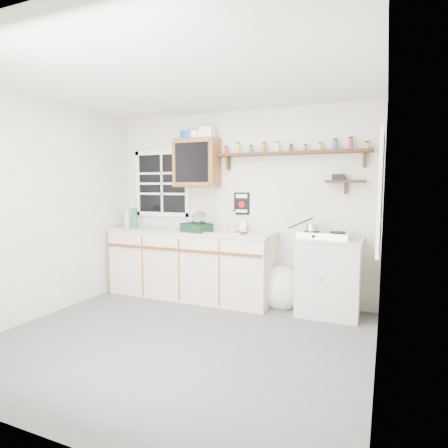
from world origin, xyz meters
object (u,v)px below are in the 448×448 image
object	(u,v)px
main_cabinet	(190,264)
hotplate	(325,235)
right_cabinet	(329,277)
spice_shelf	(292,152)
upper_cabinet	(197,163)
dish_rack	(198,225)

from	to	relation	value
main_cabinet	hotplate	world-z (taller)	hotplate
right_cabinet	spice_shelf	xyz separation A→B (m)	(-0.52, 0.19, 1.47)
upper_cabinet	dish_rack	world-z (taller)	upper_cabinet
upper_cabinet	hotplate	distance (m)	1.95
main_cabinet	hotplate	distance (m)	1.84
right_cabinet	upper_cabinet	size ratio (longest dim) A/B	1.40
right_cabinet	upper_cabinet	distance (m)	2.26
upper_cabinet	hotplate	size ratio (longest dim) A/B	1.05
main_cabinet	dish_rack	distance (m)	0.58
upper_cabinet	hotplate	xyz separation A→B (m)	(1.74, -0.14, -0.88)
dish_rack	hotplate	xyz separation A→B (m)	(1.61, 0.11, -0.06)
spice_shelf	dish_rack	bearing A→B (deg)	-164.73
main_cabinet	dish_rack	world-z (taller)	dish_rack
spice_shelf	hotplate	distance (m)	1.10
main_cabinet	hotplate	xyz separation A→B (m)	(1.78, 0.01, 0.49)
main_cabinet	upper_cabinet	size ratio (longest dim) A/B	3.55
upper_cabinet	spice_shelf	size ratio (longest dim) A/B	0.34
spice_shelf	dish_rack	distance (m)	1.51
right_cabinet	dish_rack	bearing A→B (deg)	-175.67
main_cabinet	right_cabinet	xyz separation A→B (m)	(1.83, 0.03, -0.01)
main_cabinet	spice_shelf	size ratio (longest dim) A/B	1.21
spice_shelf	dish_rack	world-z (taller)	spice_shelf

